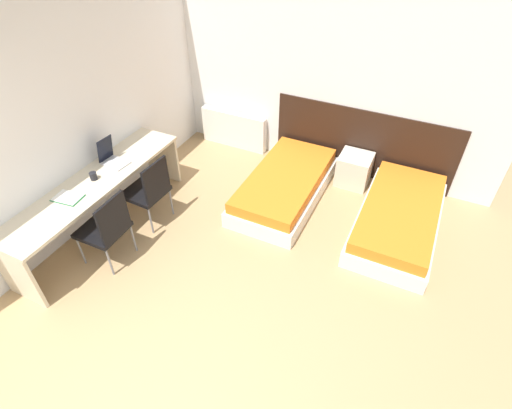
% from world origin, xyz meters
% --- Properties ---
extents(wall_back, '(5.10, 0.05, 2.70)m').
position_xyz_m(wall_back, '(0.00, 4.26, 1.35)').
color(wall_back, white).
rests_on(wall_back, ground_plane).
extents(wall_left, '(0.05, 5.23, 2.70)m').
position_xyz_m(wall_left, '(-2.08, 2.12, 1.35)').
color(wall_left, white).
rests_on(wall_left, ground_plane).
extents(headboard_panel, '(2.54, 0.03, 1.01)m').
position_xyz_m(headboard_panel, '(0.74, 4.22, 0.50)').
color(headboard_panel, black).
rests_on(headboard_panel, ground_plane).
extents(bed_near_window, '(0.93, 1.85, 0.36)m').
position_xyz_m(bed_near_window, '(-0.01, 3.26, 0.18)').
color(bed_near_window, silver).
rests_on(bed_near_window, ground_plane).
extents(bed_near_door, '(0.93, 1.85, 0.36)m').
position_xyz_m(bed_near_door, '(1.50, 3.26, 0.18)').
color(bed_near_door, silver).
rests_on(bed_near_door, ground_plane).
extents(nightstand, '(0.44, 0.43, 0.45)m').
position_xyz_m(nightstand, '(0.74, 3.97, 0.22)').
color(nightstand, beige).
rests_on(nightstand, ground_plane).
extents(radiator, '(1.09, 0.12, 0.58)m').
position_xyz_m(radiator, '(-1.27, 4.14, 0.29)').
color(radiator, silver).
rests_on(radiator, ground_plane).
extents(desk, '(0.59, 2.45, 0.74)m').
position_xyz_m(desk, '(-1.76, 1.71, 0.59)').
color(desk, beige).
rests_on(desk, ground_plane).
extents(chair_near_laptop, '(0.48, 0.48, 0.91)m').
position_xyz_m(chair_near_laptop, '(-1.32, 2.08, 0.50)').
color(chair_near_laptop, black).
rests_on(chair_near_laptop, ground_plane).
extents(chair_near_notebook, '(0.47, 0.47, 0.91)m').
position_xyz_m(chair_near_notebook, '(-1.32, 1.34, 0.50)').
color(chair_near_notebook, black).
rests_on(chair_near_notebook, ground_plane).
extents(laptop, '(0.33, 0.24, 0.32)m').
position_xyz_m(laptop, '(-1.81, 2.09, 0.80)').
color(laptop, silver).
rests_on(laptop, desk).
extents(open_notebook, '(0.33, 0.25, 0.02)m').
position_xyz_m(open_notebook, '(-1.78, 1.34, 0.74)').
color(open_notebook, '#236B3D').
rests_on(open_notebook, desk).
extents(mug, '(0.08, 0.08, 0.09)m').
position_xyz_m(mug, '(-1.77, 1.73, 0.78)').
color(mug, black).
rests_on(mug, desk).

